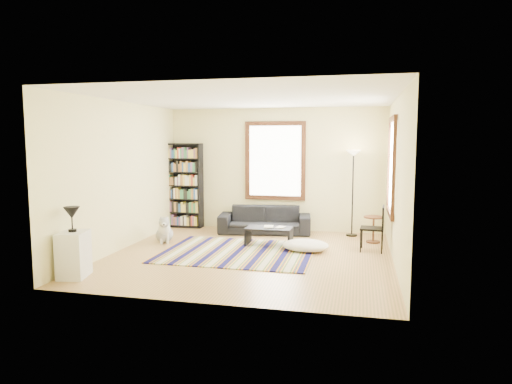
% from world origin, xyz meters
% --- Properties ---
extents(floor, '(5.00, 5.00, 0.10)m').
position_xyz_m(floor, '(0.00, 0.00, -0.05)').
color(floor, tan).
rests_on(floor, ground).
extents(ceiling, '(5.00, 5.00, 0.10)m').
position_xyz_m(ceiling, '(0.00, 0.00, 2.85)').
color(ceiling, white).
rests_on(ceiling, floor).
extents(wall_back, '(5.00, 0.10, 2.80)m').
position_xyz_m(wall_back, '(0.00, 2.55, 1.40)').
color(wall_back, beige).
rests_on(wall_back, floor).
extents(wall_front, '(5.00, 0.10, 2.80)m').
position_xyz_m(wall_front, '(0.00, -2.55, 1.40)').
color(wall_front, beige).
rests_on(wall_front, floor).
extents(wall_left, '(0.10, 5.00, 2.80)m').
position_xyz_m(wall_left, '(-2.55, 0.00, 1.40)').
color(wall_left, beige).
rests_on(wall_left, floor).
extents(wall_right, '(0.10, 5.00, 2.80)m').
position_xyz_m(wall_right, '(2.55, 0.00, 1.40)').
color(wall_right, beige).
rests_on(wall_right, floor).
extents(window_back, '(1.20, 0.06, 1.60)m').
position_xyz_m(window_back, '(0.00, 2.47, 1.60)').
color(window_back, white).
rests_on(window_back, wall_back).
extents(window_right, '(0.06, 1.20, 1.60)m').
position_xyz_m(window_right, '(2.47, 0.80, 1.60)').
color(window_right, white).
rests_on(window_right, wall_right).
extents(rug, '(2.76, 2.21, 0.02)m').
position_xyz_m(rug, '(-0.27, 0.16, 0.01)').
color(rug, '#0F0D45').
rests_on(rug, floor).
extents(sofa, '(1.05, 2.12, 0.59)m').
position_xyz_m(sofa, '(-0.15, 2.05, 0.30)').
color(sofa, black).
rests_on(sofa, floor).
extents(bookshelf, '(0.90, 0.30, 2.00)m').
position_xyz_m(bookshelf, '(-2.19, 2.32, 1.00)').
color(bookshelf, black).
rests_on(bookshelf, floor).
extents(coffee_table, '(0.98, 0.66, 0.36)m').
position_xyz_m(coffee_table, '(0.18, 0.87, 0.18)').
color(coffee_table, black).
rests_on(coffee_table, floor).
extents(book_a, '(0.27, 0.22, 0.02)m').
position_xyz_m(book_a, '(0.08, 0.87, 0.37)').
color(book_a, beige).
rests_on(book_a, coffee_table).
extents(book_b, '(0.20, 0.24, 0.02)m').
position_xyz_m(book_b, '(0.33, 0.92, 0.37)').
color(book_b, beige).
rests_on(book_b, coffee_table).
extents(floor_cushion, '(1.02, 0.87, 0.22)m').
position_xyz_m(floor_cushion, '(0.94, 0.55, 0.11)').
color(floor_cushion, beige).
rests_on(floor_cushion, floor).
extents(floor_lamp, '(0.32, 0.32, 1.86)m').
position_xyz_m(floor_lamp, '(1.76, 2.15, 0.93)').
color(floor_lamp, black).
rests_on(floor_lamp, floor).
extents(side_table, '(0.47, 0.47, 0.54)m').
position_xyz_m(side_table, '(2.20, 1.58, 0.27)').
color(side_table, '#462411').
rests_on(side_table, floor).
extents(folding_chair, '(0.45, 0.43, 0.86)m').
position_xyz_m(folding_chair, '(2.15, 0.84, 0.43)').
color(folding_chair, black).
rests_on(folding_chair, floor).
extents(white_cabinet, '(0.48, 0.57, 0.70)m').
position_xyz_m(white_cabinet, '(-2.30, -1.86, 0.35)').
color(white_cabinet, silver).
rests_on(white_cabinet, floor).
extents(table_lamp, '(0.25, 0.25, 0.38)m').
position_xyz_m(table_lamp, '(-2.30, -1.86, 0.89)').
color(table_lamp, black).
rests_on(table_lamp, white_cabinet).
extents(dog, '(0.56, 0.64, 0.54)m').
position_xyz_m(dog, '(-1.96, 0.67, 0.27)').
color(dog, '#B4B4B4').
rests_on(dog, floor).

